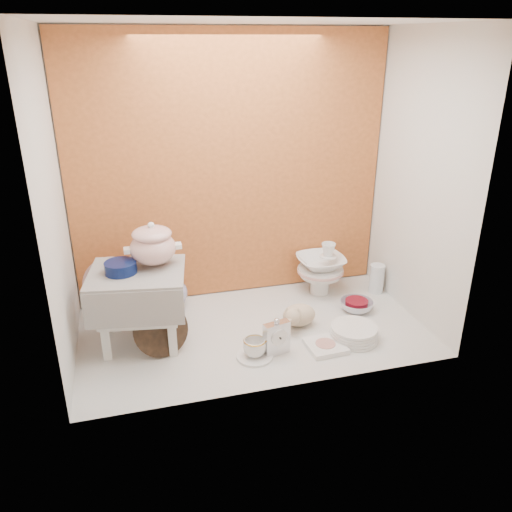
{
  "coord_description": "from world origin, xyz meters",
  "views": [
    {
      "loc": [
        -0.6,
        -2.29,
        1.44
      ],
      "look_at": [
        0.02,
        0.02,
        0.42
      ],
      "focal_mm": 36.13,
      "sensor_mm": 36.0,
      "label": 1
    }
  ],
  "objects": [
    {
      "name": "crystal_bowl",
      "position": [
        0.62,
        0.06,
        0.03
      ],
      "size": [
        0.23,
        0.23,
        0.06
      ],
      "primitive_type": "imported",
      "rotation": [
        0.0,
        0.0,
        -0.28
      ],
      "color": "silver",
      "rests_on": "ground"
    },
    {
      "name": "soup_tureen",
      "position": [
        -0.48,
        0.09,
        0.51
      ],
      "size": [
        0.28,
        0.28,
        0.23
      ],
      "primitive_type": null,
      "rotation": [
        0.0,
        0.0,
        -0.06
      ],
      "color": "white",
      "rests_on": "step_stool"
    },
    {
      "name": "lattice_dish",
      "position": [
        0.31,
        -0.26,
        0.01
      ],
      "size": [
        0.19,
        0.19,
        0.03
      ],
      "primitive_type": "cube",
      "rotation": [
        0.0,
        0.0,
        0.05
      ],
      "color": "white",
      "rests_on": "ground"
    },
    {
      "name": "dinner_plate_stack",
      "position": [
        0.48,
        -0.22,
        0.04
      ],
      "size": [
        0.27,
        0.27,
        0.07
      ],
      "primitive_type": "cylinder",
      "rotation": [
        0.0,
        0.0,
        0.08
      ],
      "color": "white",
      "rests_on": "ground"
    },
    {
      "name": "niche_shell",
      "position": [
        0.0,
        0.18,
        0.93
      ],
      "size": [
        1.86,
        1.03,
        1.53
      ],
      "color": "#C66731",
      "rests_on": "ground"
    },
    {
      "name": "lacquer_tray",
      "position": [
        -0.49,
        -0.08,
        0.13
      ],
      "size": [
        0.29,
        0.16,
        0.26
      ],
      "primitive_type": null,
      "rotation": [
        0.0,
        0.0,
        0.18
      ],
      "color": "black",
      "rests_on": "ground"
    },
    {
      "name": "teacup_saucer",
      "position": [
        -0.06,
        -0.24,
        0.01
      ],
      "size": [
        0.2,
        0.2,
        0.01
      ],
      "primitive_type": "cylinder",
      "rotation": [
        0.0,
        0.0,
        0.13
      ],
      "color": "white",
      "rests_on": "ground"
    },
    {
      "name": "floral_platter",
      "position": [
        -0.69,
        0.33,
        0.18
      ],
      "size": [
        0.35,
        0.16,
        0.36
      ],
      "primitive_type": null,
      "rotation": [
        0.0,
        0.0,
        -0.33
      ],
      "color": "white",
      "rests_on": "ground"
    },
    {
      "name": "plush_pig",
      "position": [
        0.25,
        -0.02,
        0.07
      ],
      "size": [
        0.27,
        0.23,
        0.14
      ],
      "primitive_type": "ellipsoid",
      "rotation": [
        0.0,
        0.0,
        0.4
      ],
      "color": "#C5AC8B",
      "rests_on": "ground"
    },
    {
      "name": "gold_rim_teacup",
      "position": [
        -0.06,
        -0.24,
        0.06
      ],
      "size": [
        0.15,
        0.15,
        0.09
      ],
      "primitive_type": "imported",
      "rotation": [
        0.0,
        0.0,
        -0.42
      ],
      "color": "white",
      "rests_on": "teacup_saucer"
    },
    {
      "name": "clear_glass_vase",
      "position": [
        0.84,
        0.24,
        0.09
      ],
      "size": [
        0.1,
        0.1,
        0.18
      ],
      "primitive_type": "cylinder",
      "rotation": [
        0.0,
        0.0,
        0.17
      ],
      "color": "silver",
      "rests_on": "ground"
    },
    {
      "name": "mantel_clock",
      "position": [
        0.05,
        -0.24,
        0.1
      ],
      "size": [
        0.14,
        0.08,
        0.19
      ],
      "primitive_type": "cube",
      "rotation": [
        0.0,
        0.0,
        0.24
      ],
      "color": "silver",
      "rests_on": "ground"
    },
    {
      "name": "blue_white_vase",
      "position": [
        -0.41,
        0.37,
        0.12
      ],
      "size": [
        0.26,
        0.26,
        0.24
      ],
      "primitive_type": "imported",
      "rotation": [
        0.0,
        0.0,
        0.11
      ],
      "color": "white",
      "rests_on": "ground"
    },
    {
      "name": "porcelain_tower",
      "position": [
        0.5,
        0.32,
        0.16
      ],
      "size": [
        0.37,
        0.37,
        0.32
      ],
      "primitive_type": null,
      "rotation": [
        0.0,
        0.0,
        0.41
      ],
      "color": "white",
      "rests_on": "ground"
    },
    {
      "name": "cobalt_bowl",
      "position": [
        -0.64,
        0.04,
        0.43
      ],
      "size": [
        0.18,
        0.18,
        0.06
      ],
      "primitive_type": "cylinder",
      "rotation": [
        0.0,
        0.0,
        -0.19
      ],
      "color": "#091443",
      "rests_on": "step_stool"
    },
    {
      "name": "step_stool",
      "position": [
        -0.57,
        0.04,
        0.2
      ],
      "size": [
        0.51,
        0.46,
        0.4
      ],
      "primitive_type": null,
      "rotation": [
        0.0,
        0.0,
        -0.16
      ],
      "color": "silver",
      "rests_on": "ground"
    },
    {
      "name": "ground",
      "position": [
        0.0,
        0.0,
        0.0
      ],
      "size": [
        1.8,
        1.8,
        0.0
      ],
      "primitive_type": "plane",
      "color": "silver",
      "rests_on": "ground"
    }
  ]
}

